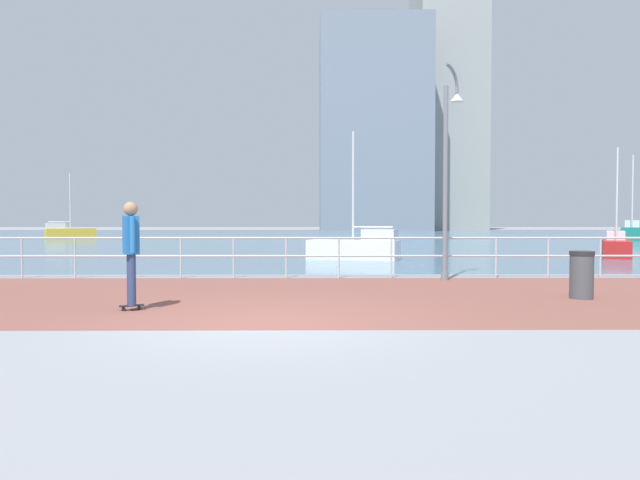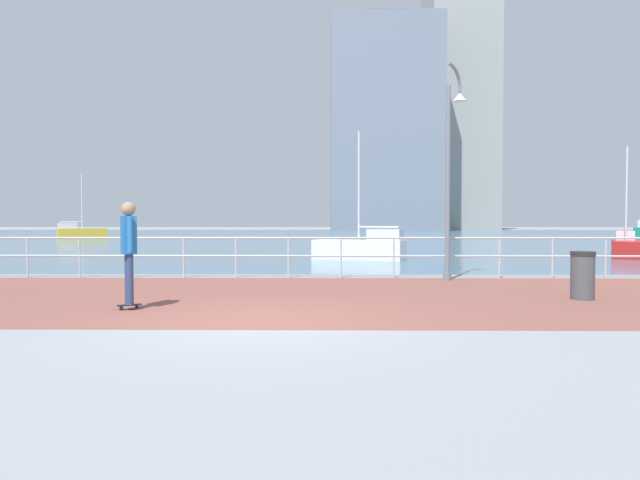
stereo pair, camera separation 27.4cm
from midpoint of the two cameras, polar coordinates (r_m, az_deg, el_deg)
ground at (r=48.53m, az=-0.33°, el=0.07°), size 220.00×220.00×0.00m
brick_paving at (r=11.63m, az=-3.72°, el=-5.57°), size 28.00×7.31×0.01m
harbor_water at (r=60.18m, az=-0.12°, el=0.41°), size 180.00×88.00×0.00m
waterfront_railing at (r=15.20m, az=-2.66°, el=-0.97°), size 25.25×0.06×1.10m
lamppost at (r=15.11m, az=13.49°, el=7.73°), size 0.65×0.67×5.54m
skateboarder at (r=10.18m, az=-17.83°, el=-0.43°), size 0.41×0.54×1.84m
trash_bin at (r=12.17m, az=25.33°, el=-3.21°), size 0.46×0.46×0.93m
sailboat_blue at (r=22.69m, az=4.55°, el=-0.73°), size 3.78×2.33×5.08m
sailboat_ivory at (r=27.28m, az=28.45°, el=-0.61°), size 2.35×3.42×4.64m
sailboat_gray at (r=56.22m, az=-22.66°, el=0.74°), size 4.20×3.36×5.86m
tower_slate at (r=112.41m, az=13.79°, el=12.65°), size 12.12×14.10×47.03m
tower_beige at (r=99.78m, az=6.42°, el=10.97°), size 17.88×17.75×36.39m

